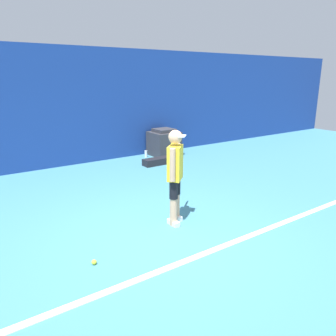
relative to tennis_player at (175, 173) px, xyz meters
The scene contains 8 objects.
ground_plane 1.03m from the tennis_player, 142.98° to the right, with size 24.00×24.00×0.00m, color teal.
back_wall 4.75m from the tennis_player, 95.47° to the left, with size 24.00×0.10×3.15m.
court_baseline 1.45m from the tennis_player, 112.56° to the right, with size 21.60×0.10×0.01m.
tennis_player is the anchor object (origin of this frame).
tennis_ball 1.88m from the tennis_player, 164.58° to the right, with size 0.07×0.07×0.07m.
covered_chair 4.94m from the tennis_player, 57.93° to the left, with size 0.82×0.81×0.83m.
equipment_bag 3.84m from the tennis_player, 61.46° to the left, with size 0.83×0.30×0.19m.
water_bottle 4.73m from the tennis_player, 64.85° to the left, with size 0.08×0.08×0.24m.
Camera 1 is at (-2.55, -3.76, 2.36)m, focal length 35.00 mm.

